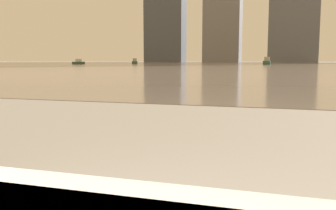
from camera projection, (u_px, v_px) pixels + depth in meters
harbor_water at (280, 65)px, 58.92m from camera, size 180.00×110.00×0.01m
harbor_boat_0 at (78, 62)px, 68.63m from camera, size 1.27×2.70×0.97m
harbor_boat_2 at (135, 62)px, 73.29m from camera, size 1.97×3.10×1.10m
harbor_boat_3 at (267, 62)px, 63.79m from camera, size 1.21×3.50×1.31m
skyline_tower_0 at (165, 7)px, 120.61m from camera, size 12.57×6.71×35.43m
skyline_tower_1 at (223, 5)px, 115.18m from camera, size 11.12×8.69×34.83m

